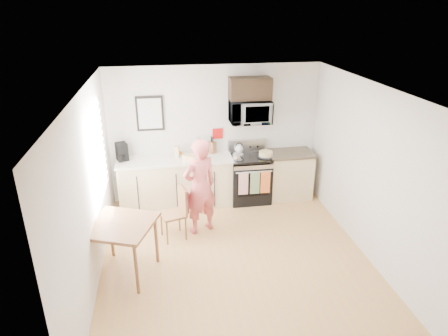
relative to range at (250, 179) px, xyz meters
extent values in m
plane|color=#AE8443|center=(-0.63, -1.98, -0.44)|extent=(4.60, 4.60, 0.00)
cube|color=beige|center=(-0.63, 0.32, 0.86)|extent=(4.00, 0.04, 2.60)
cube|color=beige|center=(-0.63, -4.28, 0.86)|extent=(4.00, 0.04, 2.60)
cube|color=beige|center=(-2.63, -1.98, 0.86)|extent=(0.04, 4.60, 2.60)
cube|color=beige|center=(1.37, -1.98, 0.86)|extent=(0.04, 4.60, 2.60)
cube|color=white|center=(-0.63, -1.98, 2.16)|extent=(4.00, 4.60, 0.04)
cube|color=white|center=(-2.61, -1.18, 1.11)|extent=(0.02, 1.40, 1.50)
cube|color=white|center=(-2.60, -1.18, 1.11)|extent=(0.01, 1.30, 1.40)
cube|color=#CDBC83|center=(-1.43, 0.02, 0.01)|extent=(2.10, 0.60, 0.90)
cube|color=beige|center=(-1.43, 0.02, 0.48)|extent=(2.14, 0.64, 0.04)
cube|color=#CDBC83|center=(0.80, 0.02, 0.01)|extent=(0.84, 0.60, 0.90)
cube|color=black|center=(0.80, 0.02, 0.48)|extent=(0.88, 0.64, 0.04)
cube|color=black|center=(0.00, 0.00, -0.05)|extent=(0.76, 0.65, 0.77)
cube|color=black|center=(0.00, -0.32, 0.01)|extent=(0.61, 0.02, 0.45)
cube|color=#B8B8BD|center=(0.00, -0.31, 0.34)|extent=(0.74, 0.02, 0.14)
cylinder|color=#B8B8BD|center=(0.00, -0.36, 0.30)|extent=(0.68, 0.02, 0.02)
cube|color=black|center=(0.00, 0.00, 0.46)|extent=(0.76, 0.65, 0.04)
cube|color=#B8B8BD|center=(0.00, 0.27, 0.60)|extent=(0.76, 0.08, 0.24)
cube|color=silver|center=(-0.20, -0.37, 0.08)|extent=(0.18, 0.02, 0.44)
cube|color=#607A51|center=(0.02, -0.37, 0.08)|extent=(0.18, 0.02, 0.44)
cube|color=#C7561D|center=(0.22, -0.37, 0.08)|extent=(0.18, 0.02, 0.44)
imported|color=#B8B8BD|center=(0.00, 0.10, 1.32)|extent=(0.76, 0.51, 0.42)
cube|color=black|center=(0.00, 0.15, 1.74)|extent=(0.76, 0.35, 0.40)
cube|color=black|center=(-1.83, 0.30, 1.31)|extent=(0.50, 0.03, 0.65)
cube|color=beige|center=(-1.83, 0.28, 1.31)|extent=(0.42, 0.01, 0.56)
cube|color=#B00F0F|center=(-0.58, 0.31, 0.86)|extent=(0.20, 0.02, 0.20)
imported|color=#D13939|center=(-1.07, -1.01, 0.39)|extent=(0.71, 0.61, 1.65)
cube|color=brown|center=(-2.28, -2.01, 0.36)|extent=(0.88, 0.88, 0.04)
cylinder|color=brown|center=(-2.75, -2.22, -0.05)|extent=(0.05, 0.05, 0.78)
cylinder|color=brown|center=(-2.07, -2.48, -0.05)|extent=(0.05, 0.05, 0.78)
cylinder|color=brown|center=(-2.49, -1.54, -0.05)|extent=(0.05, 0.05, 0.78)
cylinder|color=brown|center=(-1.81, -1.80, -0.05)|extent=(0.05, 0.05, 0.78)
cube|color=brown|center=(-1.54, -1.16, -0.01)|extent=(0.46, 0.46, 0.04)
cube|color=brown|center=(-1.37, -1.12, 0.23)|extent=(0.14, 0.37, 0.45)
cube|color=maroon|center=(-1.34, -1.11, 0.24)|extent=(0.15, 0.34, 0.37)
cylinder|color=brown|center=(-1.65, -1.36, -0.23)|extent=(0.03, 0.03, 0.41)
cylinder|color=brown|center=(-1.34, -1.27, -0.23)|extent=(0.03, 0.03, 0.41)
cylinder|color=brown|center=(-1.73, -1.05, -0.23)|extent=(0.03, 0.03, 0.41)
cylinder|color=brown|center=(-1.43, -0.97, -0.23)|extent=(0.03, 0.03, 0.41)
cube|color=brown|center=(-0.70, 0.24, 0.62)|extent=(0.17, 0.17, 0.22)
cylinder|color=#B00F0F|center=(-0.95, 0.22, 0.58)|extent=(0.13, 0.13, 0.16)
imported|color=white|center=(-1.35, 0.20, 0.53)|extent=(0.22, 0.22, 0.05)
cube|color=tan|center=(-1.38, 0.10, 0.61)|extent=(0.11, 0.11, 0.22)
cube|color=black|center=(-2.38, 0.13, 0.67)|extent=(0.25, 0.28, 0.33)
cylinder|color=black|center=(-2.38, 0.02, 0.59)|extent=(0.12, 0.12, 0.12)
cube|color=tan|center=(-1.13, -0.17, 0.56)|extent=(0.36, 0.31, 0.12)
cylinder|color=black|center=(0.28, -0.09, 0.50)|extent=(0.31, 0.31, 0.02)
cylinder|color=tan|center=(0.28, -0.09, 0.55)|extent=(0.26, 0.26, 0.08)
sphere|color=white|center=(-0.18, 0.19, 0.57)|extent=(0.17, 0.17, 0.17)
cone|color=white|center=(-0.18, 0.19, 0.66)|extent=(0.05, 0.05, 0.05)
torus|color=black|center=(-0.18, 0.19, 0.62)|extent=(0.15, 0.02, 0.15)
cylinder|color=#B8B8BD|center=(-0.26, -0.13, 0.54)|extent=(0.20, 0.20, 0.10)
cylinder|color=black|center=(-0.23, -0.28, 0.58)|extent=(0.05, 0.18, 0.02)
camera|label=1|loc=(-1.62, -6.93, 3.21)|focal=32.00mm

